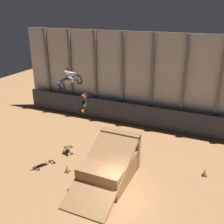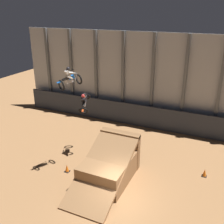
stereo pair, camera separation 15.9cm
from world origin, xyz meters
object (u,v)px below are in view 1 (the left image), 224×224
rider_bike_right_air (70,79)px  dirt_ramp (110,165)px  rider_bike_left_air (84,102)px  traffic_cone_near_ramp (67,168)px  traffic_cone_arena_edge (205,172)px

rider_bike_right_air → dirt_ramp: bearing=19.2°
dirt_ramp → rider_bike_left_air: (-3.36, 2.49, 3.40)m
rider_bike_right_air → rider_bike_left_air: bearing=120.8°
rider_bike_left_air → rider_bike_right_air: (0.22, -2.16, 2.36)m
rider_bike_left_air → traffic_cone_near_ramp: 5.21m
rider_bike_left_air → rider_bike_right_air: rider_bike_right_air is taller
dirt_ramp → rider_bike_left_air: size_ratio=3.39×
dirt_ramp → rider_bike_right_air: (-3.14, 0.32, 5.76)m
traffic_cone_arena_edge → dirt_ramp: bearing=-155.0°
dirt_ramp → rider_bike_right_air: rider_bike_right_air is taller
traffic_cone_near_ramp → traffic_cone_arena_edge: size_ratio=1.00×
traffic_cone_near_ramp → rider_bike_left_air: bearing=93.9°
dirt_ramp → traffic_cone_near_ramp: dirt_ramp is taller
rider_bike_right_air → traffic_cone_arena_edge: size_ratio=3.14×
dirt_ramp → traffic_cone_arena_edge: bearing=25.0°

